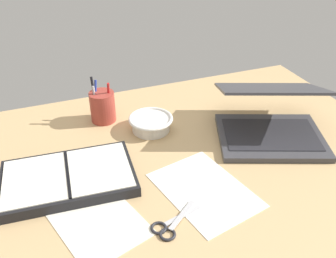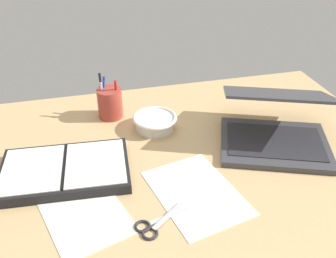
{
  "view_description": "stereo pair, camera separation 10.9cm",
  "coord_description": "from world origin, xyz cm",
  "px_view_note": "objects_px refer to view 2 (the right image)",
  "views": [
    {
      "loc": [
        -31.96,
        -77.24,
        67.96
      ],
      "look_at": [
        0.63,
        8.38,
        9.0
      ],
      "focal_mm": 40.0,
      "sensor_mm": 36.0,
      "label": 1
    },
    {
      "loc": [
        -21.58,
        -80.5,
        67.96
      ],
      "look_at": [
        0.63,
        8.38,
        9.0
      ],
      "focal_mm": 40.0,
      "sensor_mm": 36.0,
      "label": 2
    }
  ],
  "objects_px": {
    "laptop": "(275,126)",
    "bowl": "(155,122)",
    "pen_cup": "(110,103)",
    "scissors": "(152,226)",
    "planner": "(65,170)"
  },
  "relations": [
    {
      "from": "laptop",
      "to": "pen_cup",
      "type": "bearing_deg",
      "value": 171.04
    },
    {
      "from": "pen_cup",
      "to": "scissors",
      "type": "relative_size",
      "value": 1.15
    },
    {
      "from": "laptop",
      "to": "bowl",
      "type": "xyz_separation_m",
      "value": [
        -0.34,
        0.16,
        -0.03
      ]
    },
    {
      "from": "pen_cup",
      "to": "bowl",
      "type": "bearing_deg",
      "value": -41.38
    },
    {
      "from": "bowl",
      "to": "pen_cup",
      "type": "relative_size",
      "value": 0.9
    },
    {
      "from": "laptop",
      "to": "bowl",
      "type": "relative_size",
      "value": 2.92
    },
    {
      "from": "laptop",
      "to": "planner",
      "type": "bearing_deg",
      "value": -157.89
    },
    {
      "from": "laptop",
      "to": "pen_cup",
      "type": "relative_size",
      "value": 2.63
    },
    {
      "from": "bowl",
      "to": "scissors",
      "type": "xyz_separation_m",
      "value": [
        -0.1,
        -0.41,
        -0.02
      ]
    },
    {
      "from": "bowl",
      "to": "planner",
      "type": "distance_m",
      "value": 0.33
    },
    {
      "from": "bowl",
      "to": "planner",
      "type": "height_order",
      "value": "bowl"
    },
    {
      "from": "scissors",
      "to": "laptop",
      "type": "bearing_deg",
      "value": 4.18
    },
    {
      "from": "scissors",
      "to": "planner",
      "type": "bearing_deg",
      "value": 102.23
    },
    {
      "from": "bowl",
      "to": "planner",
      "type": "relative_size",
      "value": 0.4
    },
    {
      "from": "laptop",
      "to": "pen_cup",
      "type": "xyz_separation_m",
      "value": [
        -0.47,
        0.27,
        -0.0
      ]
    }
  ]
}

